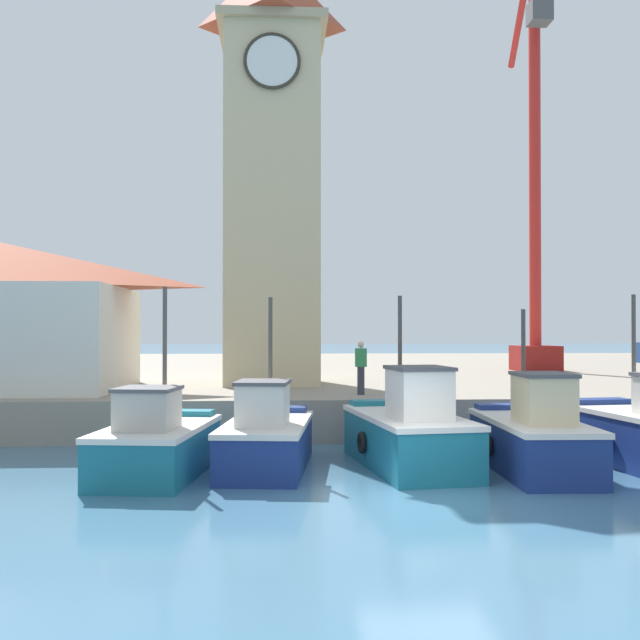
{
  "coord_description": "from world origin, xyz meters",
  "views": [
    {
      "loc": [
        -2.82,
        -13.95,
        3.22
      ],
      "look_at": [
        -1.49,
        8.97,
        3.5
      ],
      "focal_mm": 42.0,
      "sensor_mm": 36.0,
      "label": 1
    }
  ],
  "objects_px": {
    "fishing_boat_left_outer": "(267,438)",
    "fishing_boat_left_inner": "(409,433)",
    "dock_worker_near_tower": "(361,367)",
    "fishing_boat_far_left": "(157,444)",
    "port_crane_near": "(534,208)",
    "fishing_boat_mid_left": "(533,437)",
    "clock_tower": "(272,158)"
  },
  "relations": [
    {
      "from": "fishing_boat_far_left",
      "to": "fishing_boat_mid_left",
      "type": "xyz_separation_m",
      "value": [
        8.41,
        -0.05,
        0.07
      ]
    },
    {
      "from": "fishing_boat_left_inner",
      "to": "dock_worker_near_tower",
      "type": "relative_size",
      "value": 3.15
    },
    {
      "from": "dock_worker_near_tower",
      "to": "port_crane_near",
      "type": "bearing_deg",
      "value": 52.33
    },
    {
      "from": "fishing_boat_far_left",
      "to": "dock_worker_near_tower",
      "type": "bearing_deg",
      "value": 49.0
    },
    {
      "from": "fishing_boat_left_inner",
      "to": "port_crane_near",
      "type": "xyz_separation_m",
      "value": [
        9.4,
        18.21,
        8.31
      ]
    },
    {
      "from": "fishing_boat_left_outer",
      "to": "fishing_boat_left_inner",
      "type": "relative_size",
      "value": 0.93
    },
    {
      "from": "fishing_boat_far_left",
      "to": "fishing_boat_mid_left",
      "type": "distance_m",
      "value": 8.41
    },
    {
      "from": "fishing_boat_mid_left",
      "to": "dock_worker_near_tower",
      "type": "distance_m",
      "value": 6.94
    },
    {
      "from": "fishing_boat_mid_left",
      "to": "port_crane_near",
      "type": "height_order",
      "value": "port_crane_near"
    },
    {
      "from": "fishing_boat_mid_left",
      "to": "clock_tower",
      "type": "bearing_deg",
      "value": 119.18
    },
    {
      "from": "fishing_boat_left_inner",
      "to": "dock_worker_near_tower",
      "type": "bearing_deg",
      "value": 95.37
    },
    {
      "from": "fishing_boat_left_outer",
      "to": "dock_worker_near_tower",
      "type": "bearing_deg",
      "value": 62.45
    },
    {
      "from": "fishing_boat_left_outer",
      "to": "dock_worker_near_tower",
      "type": "distance_m",
      "value": 6.17
    },
    {
      "from": "fishing_boat_left_outer",
      "to": "port_crane_near",
      "type": "height_order",
      "value": "port_crane_near"
    },
    {
      "from": "dock_worker_near_tower",
      "to": "fishing_boat_far_left",
      "type": "bearing_deg",
      "value": -131.0
    },
    {
      "from": "fishing_boat_left_outer",
      "to": "fishing_boat_mid_left",
      "type": "height_order",
      "value": "fishing_boat_left_outer"
    },
    {
      "from": "fishing_boat_left_outer",
      "to": "fishing_boat_left_inner",
      "type": "bearing_deg",
      "value": -0.76
    },
    {
      "from": "fishing_boat_left_inner",
      "to": "fishing_boat_mid_left",
      "type": "height_order",
      "value": "fishing_boat_left_inner"
    },
    {
      "from": "fishing_boat_left_inner",
      "to": "fishing_boat_mid_left",
      "type": "distance_m",
      "value": 2.79
    },
    {
      "from": "port_crane_near",
      "to": "dock_worker_near_tower",
      "type": "xyz_separation_m",
      "value": [
        -9.9,
        -12.83,
        -7.04
      ]
    },
    {
      "from": "dock_worker_near_tower",
      "to": "fishing_boat_left_outer",
      "type": "bearing_deg",
      "value": -117.55
    },
    {
      "from": "fishing_boat_far_left",
      "to": "dock_worker_near_tower",
      "type": "height_order",
      "value": "fishing_boat_far_left"
    },
    {
      "from": "fishing_boat_left_inner",
      "to": "fishing_boat_far_left",
      "type": "bearing_deg",
      "value": -174.09
    },
    {
      "from": "port_crane_near",
      "to": "fishing_boat_left_inner",
      "type": "bearing_deg",
      "value": -117.3
    },
    {
      "from": "clock_tower",
      "to": "port_crane_near",
      "type": "height_order",
      "value": "port_crane_near"
    },
    {
      "from": "fishing_boat_left_outer",
      "to": "fishing_boat_left_inner",
      "type": "xyz_separation_m",
      "value": [
        3.29,
        -0.04,
        0.1
      ]
    },
    {
      "from": "fishing_boat_left_outer",
      "to": "fishing_boat_mid_left",
      "type": "relative_size",
      "value": 0.98
    },
    {
      "from": "fishing_boat_left_outer",
      "to": "fishing_boat_left_inner",
      "type": "height_order",
      "value": "fishing_boat_left_inner"
    },
    {
      "from": "fishing_boat_far_left",
      "to": "fishing_boat_left_outer",
      "type": "bearing_deg",
      "value": 14.75
    },
    {
      "from": "fishing_boat_mid_left",
      "to": "clock_tower",
      "type": "relative_size",
      "value": 0.28
    },
    {
      "from": "clock_tower",
      "to": "fishing_boat_mid_left",
      "type": "bearing_deg",
      "value": -60.82
    },
    {
      "from": "dock_worker_near_tower",
      "to": "fishing_boat_left_inner",
      "type": "bearing_deg",
      "value": -84.63
    }
  ]
}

